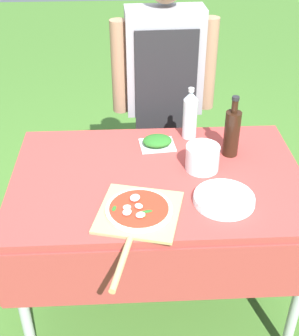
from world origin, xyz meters
name	(u,v)px	position (x,y,z in m)	size (l,w,h in m)	color
ground_plane	(156,294)	(0.00, 0.00, 0.00)	(12.00, 12.00, 0.00)	#477A2D
prep_table	(158,192)	(0.00, 0.00, 0.68)	(1.29, 0.86, 0.76)	#A83D38
person_cook	(164,87)	(0.08, 0.67, 0.88)	(0.56, 0.20, 1.49)	#333D56
pizza_on_peel	(138,213)	(-0.10, -0.27, 0.78)	(0.38, 0.59, 0.05)	tan
oil_bottle	(232,132)	(0.35, 0.16, 0.88)	(0.07, 0.07, 0.29)	black
water_bottle	(190,114)	(0.18, 0.33, 0.89)	(0.07, 0.07, 0.26)	silver
herb_container	(157,141)	(0.01, 0.25, 0.79)	(0.18, 0.15, 0.05)	silver
mixing_tub	(202,158)	(0.20, 0.04, 0.82)	(0.15, 0.15, 0.11)	silver
plate_stack	(224,199)	(0.25, -0.20, 0.78)	(0.25, 0.25, 0.03)	white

